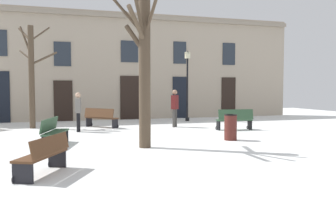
{
  "coord_description": "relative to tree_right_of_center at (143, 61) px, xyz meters",
  "views": [
    {
      "loc": [
        -4.74,
        -12.5,
        1.9
      ],
      "look_at": [
        0.0,
        1.92,
        0.91
      ],
      "focal_mm": 40.68,
      "sensor_mm": 36.0,
      "label": 1
    }
  ],
  "objects": [
    {
      "name": "litter_bin",
      "position": [
        3.4,
        0.63,
        -2.25
      ],
      "size": [
        0.48,
        0.48,
        0.93
      ],
      "color": "#4C1E19",
      "rests_on": "ground"
    },
    {
      "name": "bench_near_lamp",
      "position": [
        -0.41,
        6.43,
        -2.25
      ],
      "size": [
        1.48,
        1.62,
        0.92
      ],
      "rotation": [
        0.0,
        0.0,
        2.28
      ],
      "color": "#51331E",
      "rests_on": "ground"
    },
    {
      "name": "bench_back_to_back_right",
      "position": [
        5.11,
        3.53,
        -2.25
      ],
      "size": [
        1.67,
        0.67,
        0.93
      ],
      "rotation": [
        0.0,
        0.0,
        3.01
      ],
      "color": "#2D4C33",
      "rests_on": "ground"
    },
    {
      "name": "ground_plane",
      "position": [
        1.76,
        0.92,
        -2.72
      ],
      "size": [
        34.4,
        34.4,
        0.0
      ],
      "primitive_type": "plane",
      "color": "white"
    },
    {
      "name": "bench_by_litter_bin",
      "position": [
        -2.99,
        -2.98,
        -2.28
      ],
      "size": [
        1.21,
        1.75,
        0.86
      ],
      "rotation": [
        0.0,
        0.0,
        4.25
      ],
      "color": "#51331E",
      "rests_on": "ground"
    },
    {
      "name": "streetlamp",
      "position": [
        4.71,
        8.35,
        -0.32
      ],
      "size": [
        0.3,
        0.3,
        3.93
      ],
      "color": "black",
      "rests_on": "ground"
    },
    {
      "name": "person_strolling",
      "position": [
        -1.57,
        4.96,
        -1.79
      ],
      "size": [
        0.28,
        0.41,
        1.68
      ],
      "rotation": [
        0.0,
        0.0,
        1.39
      ],
      "color": "black",
      "rests_on": "ground"
    },
    {
      "name": "building_facade",
      "position": [
        1.74,
        10.7,
        0.47
      ],
      "size": [
        21.5,
        0.6,
        6.28
      ],
      "color": "tan",
      "rests_on": "ground"
    },
    {
      "name": "person_by_shop_door",
      "position": [
        2.98,
        5.53,
        -1.72
      ],
      "size": [
        0.42,
        0.42,
        1.79
      ],
      "rotation": [
        0.0,
        0.0,
        0.79
      ],
      "color": "#403D3A",
      "rests_on": "ground"
    },
    {
      "name": "tree_right_of_center",
      "position": [
        0.0,
        0.0,
        0.0
      ],
      "size": [
        1.31,
        2.69,
        5.88
      ],
      "color": "#4C3D2D",
      "rests_on": "ground"
    },
    {
      "name": "bench_facing_shops",
      "position": [
        -2.67,
        1.33,
        -2.26
      ],
      "size": [
        0.99,
        1.93,
        0.9
      ],
      "rotation": [
        0.0,
        0.0,
        1.29
      ],
      "color": "#2D4C33",
      "rests_on": "ground"
    },
    {
      "name": "tree_near_facade",
      "position": [
        -3.47,
        7.12,
        -0.09
      ],
      "size": [
        1.76,
        1.31,
        4.8
      ],
      "color": "#4C3D2D",
      "rests_on": "ground"
    }
  ]
}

